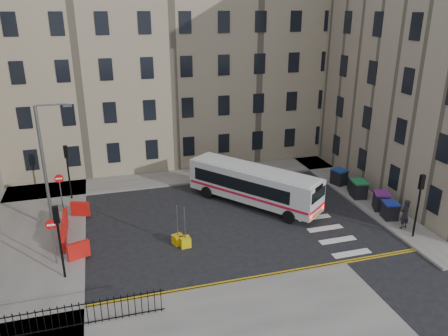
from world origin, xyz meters
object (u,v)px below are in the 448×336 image
bus (253,184)px  streetlamp (44,167)px  wheelie_bin_e (339,177)px  bollard_yellow (185,242)px  wheelie_bin_a (390,210)px  wheelie_bin_b (381,201)px  bollard_chevron (178,239)px  wheelie_bin_d (355,185)px  pedestrian (405,214)px  wheelie_bin_c (359,189)px

bus → streetlamp: bearing=142.7°
wheelie_bin_e → bollard_yellow: wheelie_bin_e is taller
wheelie_bin_a → wheelie_bin_b: wheelie_bin_b is taller
streetlamp → bollard_chevron: streetlamp is taller
wheelie_bin_d → pedestrian: bearing=-72.7°
wheelie_bin_c → wheelie_bin_e: (-0.07, 2.72, -0.03)m
wheelie_bin_e → pedestrian: (0.16, -7.79, 0.37)m
wheelie_bin_a → wheelie_bin_b: (0.27, 1.38, 0.05)m
streetlamp → wheelie_bin_c: streetlamp is taller
bus → wheelie_bin_c: size_ratio=7.04×
wheelie_bin_b → wheelie_bin_e: (-0.43, 4.96, -0.02)m
bus → wheelie_bin_a: bus is taller
pedestrian → bollard_chevron: (-14.27, 2.33, -0.84)m
wheelie_bin_d → bollard_chevron: (-14.46, -3.69, -0.45)m
bus → bollard_yellow: bearing=179.8°
wheelie_bin_b → wheelie_bin_d: wheelie_bin_b is taller
pedestrian → bollard_chevron: pedestrian is taller
streetlamp → wheelie_bin_a: streetlamp is taller
wheelie_bin_a → wheelie_bin_d: wheelie_bin_d is taller
wheelie_bin_d → bollard_chevron: bearing=-146.6°
bus → wheelie_bin_c: 8.03m
wheelie_bin_d → wheelie_bin_c: bearing=-87.0°
wheelie_bin_a → bollard_yellow: bearing=-169.9°
bus → bollard_chevron: bearing=175.6°
wheelie_bin_e → bollard_chevron: size_ratio=2.29×
wheelie_bin_a → wheelie_bin_d: 4.58m
bus → bollard_chevron: bus is taller
bus → wheelie_bin_b: (8.23, -3.63, -0.79)m
wheelie_bin_c → bollard_chevron: bearing=-159.2°
bus → wheelie_bin_a: 9.45m
wheelie_bin_b → bollard_chevron: 14.56m
bus → wheelie_bin_e: bearing=-27.9°
wheelie_bin_c → pedestrian: 5.08m
streetlamp → bus: bearing=0.2°
wheelie_bin_a → bollard_yellow: (-13.91, 0.48, -0.45)m
wheelie_bin_b → bollard_yellow: size_ratio=2.43×
streetlamp → wheelie_bin_c: (21.61, -1.33, -3.54)m
wheelie_bin_b → bollard_chevron: size_ratio=2.43×
wheelie_bin_c → wheelie_bin_e: size_ratio=0.97×
bus → bollard_chevron: (-6.31, -4.12, -1.28)m
streetlamp → wheelie_bin_c: 21.94m
wheelie_bin_b → pedestrian: size_ratio=0.74×
wheelie_bin_c → pedestrian: size_ratio=0.67×
bollard_yellow → bollard_chevron: same height
wheelie_bin_b → pedestrian: pedestrian is taller
wheelie_bin_c → bollard_chevron: size_ratio=2.21×
wheelie_bin_b → wheelie_bin_d: bearing=115.2°
bus → wheelie_bin_d: bearing=-40.6°
streetlamp → bollard_chevron: size_ratio=13.57×
wheelie_bin_a → wheelie_bin_c: wheelie_bin_c is taller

